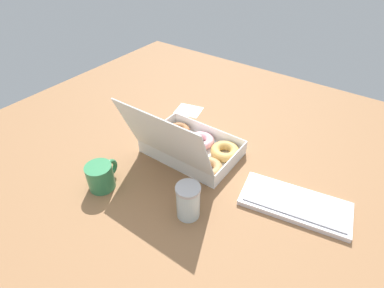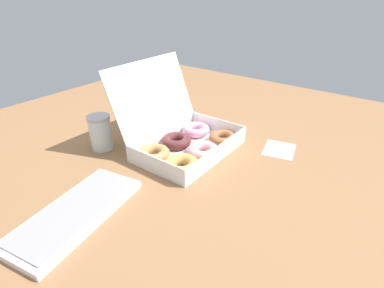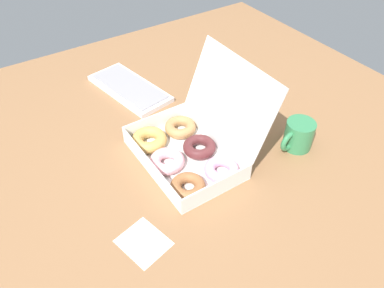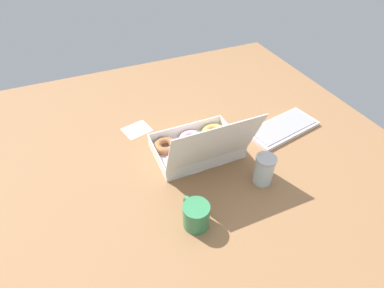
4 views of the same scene
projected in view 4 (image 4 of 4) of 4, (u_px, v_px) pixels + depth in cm
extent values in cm
cube|color=#916541|center=(191.00, 159.00, 126.02)|extent=(180.00, 180.00, 2.00)
cube|color=white|center=(196.00, 151.00, 128.14)|extent=(35.14, 23.78, 0.40)
cube|color=white|center=(232.00, 135.00, 131.23)|extent=(0.51, 23.62, 5.57)
cube|color=white|center=(157.00, 157.00, 121.08)|extent=(0.51, 23.62, 5.57)
cube|color=white|center=(186.00, 130.00, 134.15)|extent=(34.23, 0.56, 5.57)
cube|color=white|center=(208.00, 163.00, 118.16)|extent=(34.23, 0.56, 5.57)
cube|color=white|center=(214.00, 144.00, 105.94)|extent=(35.07, 9.04, 22.18)
torus|color=tan|center=(214.00, 133.00, 134.08)|extent=(15.65, 15.65, 3.69)
torus|color=#F6A6AF|center=(191.00, 139.00, 130.85)|extent=(14.24, 14.24, 3.42)
torus|color=#995F37|center=(165.00, 146.00, 127.53)|extent=(13.79, 13.79, 3.17)
torus|color=#AE7C4A|center=(226.00, 149.00, 126.16)|extent=(14.25, 14.25, 3.36)
torus|color=#552526|center=(202.00, 156.00, 122.90)|extent=(13.93, 13.93, 3.30)
torus|color=#EE9BC1|center=(175.00, 163.00, 119.57)|extent=(12.10, 12.10, 3.19)
cube|color=white|center=(282.00, 128.00, 138.73)|extent=(36.43, 20.91, 1.80)
cube|color=#98959A|center=(282.00, 126.00, 138.00)|extent=(33.29, 18.07, 0.40)
cylinder|color=#368351|center=(196.00, 215.00, 98.10)|extent=(8.96, 8.96, 9.32)
torus|color=#368351|center=(189.00, 205.00, 101.23)|extent=(2.34, 6.97, 6.83)
cylinder|color=black|center=(196.00, 210.00, 96.12)|extent=(7.88, 7.88, 0.56)
cylinder|color=silver|center=(264.00, 171.00, 112.03)|extent=(7.28, 7.28, 11.10)
cylinder|color=#B2B2B7|center=(267.00, 159.00, 108.01)|extent=(7.64, 7.64, 1.00)
cube|color=white|center=(137.00, 130.00, 139.08)|extent=(13.84, 12.54, 0.15)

